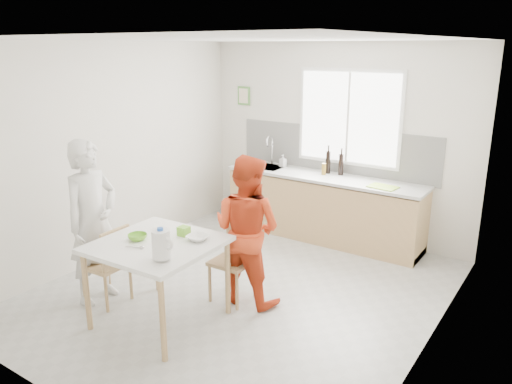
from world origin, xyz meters
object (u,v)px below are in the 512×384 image
at_px(dining_table, 157,251).
at_px(wine_bottle_b, 341,164).
at_px(chair_far, 236,255).
at_px(person_red, 247,230).
at_px(wine_bottle_a, 328,162).
at_px(bowl_green, 138,237).
at_px(milk_jug, 161,244).
at_px(bowl_white, 198,238).
at_px(person_white, 93,222).
at_px(chair_left, 110,262).

height_order(dining_table, wine_bottle_b, wine_bottle_b).
bearing_deg(chair_far, person_red, 6.12).
relative_size(wine_bottle_a, wine_bottle_b, 1.07).
bearing_deg(wine_bottle_a, dining_table, -95.51).
xyz_separation_m(bowl_green, milk_jug, (0.53, -0.21, 0.12)).
xyz_separation_m(person_red, bowl_white, (-0.17, -0.59, 0.07)).
bearing_deg(bowl_green, chair_far, 59.54).
height_order(person_white, bowl_green, person_white).
bearing_deg(bowl_green, person_red, 54.09).
xyz_separation_m(dining_table, milk_jug, (0.33, -0.27, 0.24)).
xyz_separation_m(bowl_green, wine_bottle_a, (0.49, 3.11, 0.21)).
xyz_separation_m(dining_table, bowl_green, (-0.20, -0.06, 0.12)).
relative_size(bowl_green, milk_jug, 0.66).
height_order(chair_left, person_white, person_white).
xyz_separation_m(person_red, wine_bottle_a, (-0.16, 2.21, 0.28)).
height_order(person_white, person_red, person_white).
xyz_separation_m(person_white, bowl_green, (0.69, -0.03, -0.01)).
bearing_deg(chair_far, dining_table, -113.20).
relative_size(chair_far, wine_bottle_b, 2.94).
height_order(chair_far, bowl_white, bowl_white).
xyz_separation_m(chair_far, wine_bottle_b, (0.16, 2.24, 0.58)).
xyz_separation_m(bowl_green, wine_bottle_b, (0.68, 3.12, 0.20)).
xyz_separation_m(person_red, wine_bottle_b, (0.03, 2.22, 0.27)).
relative_size(person_red, milk_jug, 5.70).
bearing_deg(milk_jug, dining_table, 139.17).
relative_size(person_red, bowl_green, 8.64).
bearing_deg(milk_jug, bowl_green, 156.30).
bearing_deg(person_red, person_white, 31.10).
distance_m(person_white, wine_bottle_a, 3.31).
relative_size(chair_left, chair_far, 0.97).
height_order(person_white, bowl_white, person_white).
height_order(person_red, bowl_white, person_red).
relative_size(chair_left, bowl_white, 4.16).
bearing_deg(wine_bottle_a, milk_jug, -89.33).
height_order(bowl_green, milk_jug, milk_jug).
bearing_deg(wine_bottle_a, chair_far, -89.30).
distance_m(dining_table, wine_bottle_a, 3.09).
bearing_deg(wine_bottle_a, wine_bottle_b, 3.59).
relative_size(milk_jug, wine_bottle_b, 0.93).
bearing_deg(person_white, wine_bottle_a, -22.99).
distance_m(chair_left, bowl_green, 0.63).
height_order(chair_far, person_white, person_white).
relative_size(dining_table, milk_jug, 4.02).
distance_m(person_white, bowl_green, 0.69).
bearing_deg(wine_bottle_a, bowl_white, -90.07).
bearing_deg(dining_table, person_red, 61.69).
bearing_deg(person_red, dining_table, 59.74).
bearing_deg(chair_left, bowl_white, 104.24).
xyz_separation_m(person_white, wine_bottle_a, (1.19, 3.09, 0.21)).
relative_size(dining_table, wine_bottle_a, 3.52).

